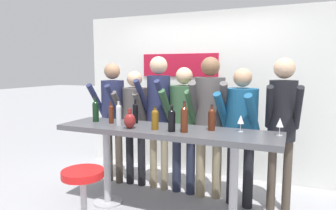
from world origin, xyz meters
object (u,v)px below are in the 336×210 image
Objects in this scene: wine_bottle_2 at (155,118)px; wine_bottle_7 at (172,119)px; tasting_table at (165,141)px; wine_glass_0 at (241,120)px; person_far_right at (282,116)px; wine_bottle_1 at (135,112)px; wine_bottle_4 at (96,110)px; decorative_vase at (130,120)px; wine_bottle_3 at (184,118)px; person_center_left at (158,106)px; person_center_right at (210,112)px; wine_bottle_6 at (212,118)px; person_center at (184,117)px; person_far_left at (113,109)px; person_left at (135,115)px; wine_bottle_5 at (111,113)px; bar_stool at (83,194)px; person_right at (241,123)px; wine_bottle_0 at (119,114)px; wine_glass_1 at (280,123)px.

wine_bottle_7 is at bearing -6.85° from wine_bottle_2.
wine_glass_0 is (0.81, 0.15, 0.27)m from tasting_table.
wine_bottle_1 is at bearing -169.49° from person_far_right.
decorative_vase is (0.60, -0.20, -0.05)m from wine_bottle_4.
wine_bottle_3 reaches higher than wine_bottle_2.
person_center_left reaches higher than wine_bottle_4.
person_center_right reaches higher than wine_bottle_1.
wine_bottle_4 is 1.47m from wine_bottle_6.
person_center_left is at bearing -177.39° from person_center.
wine_glass_0 is (0.30, 0.06, -0.01)m from wine_bottle_6.
person_far_left is 2.30m from person_far_right.
person_left is at bearing 115.99° from decorative_vase.
tasting_table is at bearing 23.33° from decorative_vase.
wine_bottle_5 is at bearing -175.25° from wine_glass_0.
wine_bottle_7 reaches higher than bar_stool.
wine_bottle_1 is (0.30, -0.52, 0.14)m from person_left.
person_right reaches higher than wine_glass_0.
person_far_left reaches higher than person_left.
person_far_left is 1.84m from person_right.
wine_bottle_7 reaches higher than wine_bottle_5.
person_left is 0.61m from wine_bottle_1.
decorative_vase is (0.03, -0.81, -0.06)m from person_center_left.
tasting_table is at bearing 158.16° from wine_bottle_3.
person_right is 1.06m from wine_bottle_2.
wine_bottle_0 is 1.38× the size of decorative_vase.
decorative_vase is (-1.55, -0.76, -0.03)m from person_far_right.
wine_bottle_2 is at bearing 179.27° from wine_bottle_3.
bar_stool is 0.42× the size of person_right.
person_left is 0.89× the size of person_center_left.
person_center reaches higher than wine_glass_1.
wine_bottle_2 is 0.21m from wine_bottle_7.
person_right is 0.93× the size of person_far_right.
wine_bottle_2 is at bearing -123.08° from tasting_table.
person_far_right is 0.60m from wine_glass_0.
wine_bottle_3 reaches higher than wine_bottle_0.
person_left is 0.91× the size of person_far_right.
person_center is at bearing 33.34° from wine_bottle_4.
wine_bottle_5 reaches higher than wine_glass_1.
wine_bottle_2 is at bearing -31.99° from person_far_left.
decorative_vase is (-1.55, -0.28, -0.04)m from wine_glass_1.
wine_glass_0 is at bearing 0.19° from wine_bottle_1.
person_center reaches higher than bar_stool.
person_center_right reaches higher than decorative_vase.
person_center_left is 1.09× the size of person_right.
wine_glass_0 is at bearing -20.61° from person_center_left.
wine_bottle_6 is at bearing 18.68° from wine_bottle_2.
tasting_table is 14.19× the size of wine_glass_0.
person_left is at bearing -172.18° from person_right.
person_left is 7.44× the size of decorative_vase.
person_far_left is at bearing 122.25° from wine_bottle_5.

